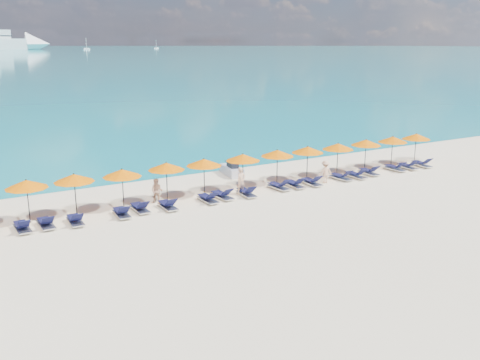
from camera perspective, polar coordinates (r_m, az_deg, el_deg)
ground at (r=28.24m, az=3.05°, el=-3.69°), size 1400.00×1400.00×0.00m
sailboat_near at (r=604.14m, az=-16.05°, el=13.34°), size 6.54×2.18×11.99m
sailboat_far at (r=664.18m, az=-8.92°, el=13.76°), size 5.58×1.86×10.23m
jetski at (r=36.34m, az=-0.88°, el=1.08°), size 1.26×2.55×0.87m
beachgoer_a at (r=31.58m, az=0.12°, el=-0.12°), size 0.67×0.50×1.65m
beachgoer_b at (r=30.23m, az=-8.86°, el=-1.18°), size 0.80×0.75×1.44m
beachgoer_c at (r=34.63m, az=9.08°, el=0.87°), size 1.01×0.58×1.48m
umbrella_2 at (r=28.37m, az=-21.83°, el=-0.41°), size 2.10×2.10×2.28m
umbrella_3 at (r=28.81m, az=-17.29°, el=0.20°), size 2.10×2.10×2.28m
umbrella_4 at (r=29.24m, az=-12.48°, el=0.73°), size 2.10×2.10×2.28m
umbrella_5 at (r=30.35m, az=-7.87°, el=1.45°), size 2.10×2.10×2.28m
umbrella_6 at (r=31.14m, az=-3.87°, el=1.89°), size 2.10×2.10×2.28m
umbrella_7 at (r=32.41m, az=0.31°, el=2.43°), size 2.10×2.10×2.28m
umbrella_8 at (r=33.73m, az=4.01°, el=2.88°), size 2.10×2.10×2.28m
umbrella_9 at (r=35.01m, az=7.23°, el=3.23°), size 2.10×2.10×2.28m
umbrella_10 at (r=36.42m, az=10.41°, el=3.54°), size 2.10×2.10×2.28m
umbrella_11 at (r=38.24m, az=13.30°, el=3.91°), size 2.10×2.10×2.28m
umbrella_12 at (r=39.97m, az=15.98°, el=4.19°), size 2.10×2.10×2.28m
umbrella_13 at (r=41.72m, az=18.29°, el=4.44°), size 2.10×2.10×2.28m
lounger_3 at (r=27.74m, az=-22.20°, el=-4.62°), size 0.68×1.72×0.66m
lounger_4 at (r=27.88m, az=-20.00°, el=-4.32°), size 0.68×1.72×0.66m
lounger_5 at (r=27.89m, az=-17.16°, el=-4.07°), size 0.66×1.72×0.66m
lounger_6 at (r=28.46m, az=-12.51°, el=-3.38°), size 0.71×1.73×0.66m
lounger_7 at (r=29.05m, az=-10.61°, el=-2.91°), size 0.63×1.70×0.66m
lounger_8 at (r=29.27m, az=-7.71°, el=-2.66°), size 0.64×1.71×0.66m
lounger_9 at (r=30.27m, az=-3.42°, el=-1.96°), size 0.64×1.71×0.66m
lounger_10 at (r=30.89m, az=-1.88°, el=-1.60°), size 0.77×1.75×0.66m
lounger_11 at (r=31.40m, az=0.70°, el=-1.33°), size 0.74×1.74×0.66m
lounger_12 at (r=32.87m, az=4.16°, el=-0.63°), size 0.77×1.75×0.66m
lounger_13 at (r=33.43m, az=5.85°, el=-0.41°), size 0.68×1.72×0.66m
lounger_14 at (r=34.08m, az=7.67°, el=-0.18°), size 0.69×1.72×0.66m
lounger_15 at (r=35.69m, az=10.73°, el=0.37°), size 0.78×1.75×0.66m
lounger_16 at (r=36.36m, az=12.26°, el=0.55°), size 0.68×1.72×0.66m
lounger_17 at (r=37.45m, az=13.60°, el=0.88°), size 0.74×1.74×0.66m
lounger_18 at (r=39.09m, az=16.21°, el=1.28°), size 0.70×1.73×0.66m
lounger_19 at (r=39.90m, az=17.45°, el=1.45°), size 0.70×1.73×0.66m
lounger_20 at (r=40.93m, az=18.82°, el=1.66°), size 0.78×1.75×0.66m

